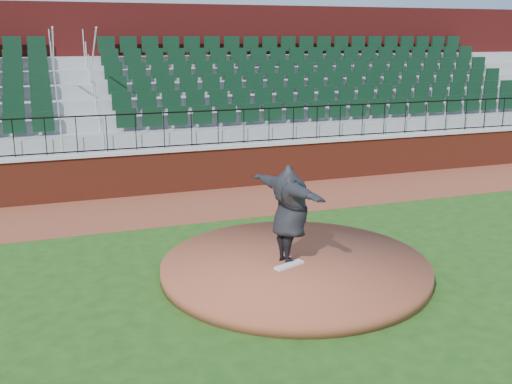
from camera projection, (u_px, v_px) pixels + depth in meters
ground at (283, 279)px, 11.08m from camera, size 90.00×90.00×0.00m
warning_track at (207, 204)px, 16.00m from camera, size 34.00×3.20×0.01m
field_wall at (193, 170)px, 17.31m from camera, size 34.00×0.35×1.20m
wall_cap at (192, 148)px, 17.14m from camera, size 34.00×0.45×0.10m
wall_railing at (192, 129)px, 17.00m from camera, size 34.00×0.05×1.00m
seating_stands at (171, 102)px, 19.36m from camera, size 34.00×5.10×4.60m
concourse_wall at (155, 82)px, 21.79m from camera, size 34.00×0.50×5.50m
pitchers_mound at (295, 268)px, 11.27m from camera, size 5.07×5.07×0.25m
pitching_rubber at (289, 265)px, 11.01m from camera, size 0.65×0.38×0.04m
pitcher at (290, 214)px, 11.01m from camera, size 1.04×2.38×1.88m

